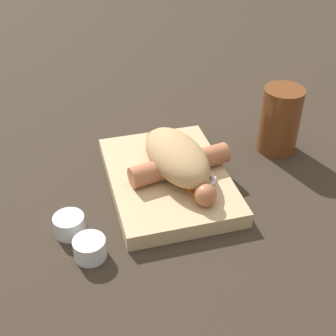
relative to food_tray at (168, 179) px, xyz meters
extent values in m
plane|color=#33281E|center=(0.00, 0.00, -0.01)|extent=(3.00, 3.00, 0.00)
cube|color=tan|center=(0.00, 0.00, 0.00)|extent=(0.25, 0.18, 0.03)
ellipsoid|color=tan|center=(0.00, 0.01, 0.04)|extent=(0.17, 0.11, 0.06)
cylinder|color=#B26642|center=(0.01, 0.02, 0.03)|extent=(0.06, 0.17, 0.03)
sphere|color=#B26642|center=(0.09, 0.03, 0.03)|extent=(0.03, 0.03, 0.03)
sphere|color=#B26642|center=(-0.08, 0.00, 0.03)|extent=(0.03, 0.03, 0.03)
cylinder|color=#F99E4C|center=(0.03, 0.02, 0.01)|extent=(0.03, 0.03, 0.00)
cylinder|color=orange|center=(0.06, 0.04, 0.01)|extent=(0.05, 0.05, 0.00)
cylinder|color=orange|center=(0.05, 0.03, 0.01)|extent=(0.03, 0.03, 0.00)
torus|color=silver|center=(0.03, 0.05, 0.02)|extent=(0.04, 0.04, 0.01)
torus|color=silver|center=(0.03, 0.05, 0.02)|extent=(0.04, 0.04, 0.00)
cylinder|color=silver|center=(0.07, -0.16, 0.00)|extent=(0.04, 0.04, 0.03)
cylinder|color=maroon|center=(0.07, -0.16, -0.01)|extent=(0.04, 0.04, 0.01)
cylinder|color=silver|center=(0.12, -0.14, 0.00)|extent=(0.04, 0.04, 0.03)
cylinder|color=white|center=(0.12, -0.14, -0.01)|extent=(0.04, 0.04, 0.01)
cylinder|color=brown|center=(-0.05, 0.21, 0.05)|extent=(0.07, 0.07, 0.12)
camera|label=1|loc=(0.57, -0.15, 0.46)|focal=50.00mm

